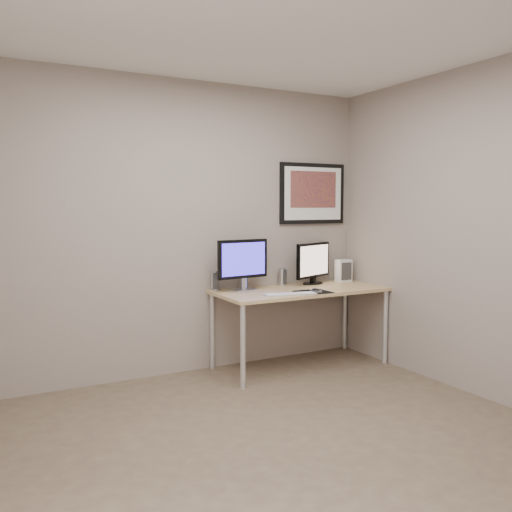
# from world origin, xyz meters

# --- Properties ---
(floor) EXTENTS (3.60, 3.60, 0.00)m
(floor) POSITION_xyz_m (0.00, 0.00, 0.00)
(floor) COLOR brown
(floor) RESTS_ON ground
(room) EXTENTS (3.60, 3.60, 3.60)m
(room) POSITION_xyz_m (0.00, 0.45, 1.64)
(room) COLOR white
(room) RESTS_ON ground
(desk) EXTENTS (1.60, 0.70, 0.73)m
(desk) POSITION_xyz_m (1.00, 1.35, 0.66)
(desk) COLOR #A68350
(desk) RESTS_ON floor
(framed_art) EXTENTS (0.75, 0.04, 0.60)m
(framed_art) POSITION_xyz_m (1.35, 1.68, 1.62)
(framed_art) COLOR black
(framed_art) RESTS_ON room
(monitor_large) EXTENTS (0.51, 0.19, 0.47)m
(monitor_large) POSITION_xyz_m (0.47, 1.48, 0.99)
(monitor_large) COLOR #B4B4B9
(monitor_large) RESTS_ON desk
(monitor_tv) EXTENTS (0.49, 0.22, 0.41)m
(monitor_tv) POSITION_xyz_m (1.27, 1.55, 0.95)
(monitor_tv) COLOR black
(monitor_tv) RESTS_ON desk
(speaker_left) EXTENTS (0.09, 0.09, 0.18)m
(speaker_left) POSITION_xyz_m (0.26, 1.64, 0.82)
(speaker_left) COLOR #B4B4B9
(speaker_left) RESTS_ON desk
(speaker_right) EXTENTS (0.09, 0.09, 0.17)m
(speaker_right) POSITION_xyz_m (0.96, 1.62, 0.81)
(speaker_right) COLOR #B4B4B9
(speaker_right) RESTS_ON desk
(phone_dock) EXTENTS (0.08, 0.08, 0.13)m
(phone_dock) POSITION_xyz_m (0.50, 1.54, 0.80)
(phone_dock) COLOR black
(phone_dock) RESTS_ON desk
(keyboard) EXTENTS (0.48, 0.21, 0.02)m
(keyboard) POSITION_xyz_m (0.73, 1.10, 0.74)
(keyboard) COLOR silver
(keyboard) RESTS_ON desk
(mousepad) EXTENTS (0.30, 0.27, 0.00)m
(mousepad) POSITION_xyz_m (1.00, 1.14, 0.73)
(mousepad) COLOR black
(mousepad) RESTS_ON desk
(mouse) EXTENTS (0.07, 0.11, 0.04)m
(mouse) POSITION_xyz_m (1.00, 1.11, 0.75)
(mouse) COLOR black
(mouse) RESTS_ON mousepad
(fan_unit) EXTENTS (0.15, 0.12, 0.22)m
(fan_unit) POSITION_xyz_m (1.65, 1.55, 0.84)
(fan_unit) COLOR silver
(fan_unit) RESTS_ON desk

